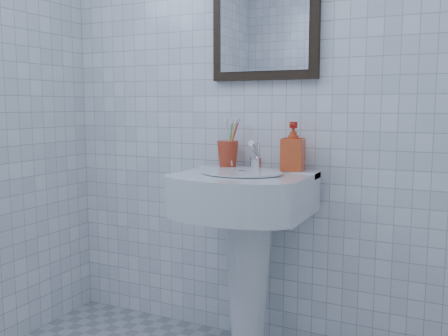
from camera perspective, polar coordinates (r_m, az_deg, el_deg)
The scene contains 6 objects.
wall_back at distance 2.30m, azimuth 5.54°, elevation 10.22°, with size 2.20×0.02×2.50m, color white.
washbasin at distance 2.18m, azimuth 2.57°, elevation -7.54°, with size 0.55×0.41×0.85m.
faucet at distance 2.22m, azimuth 3.64°, elevation 1.19°, with size 0.05×0.11×0.13m.
toothbrush_cup at distance 2.30m, azimuth 0.43°, elevation 1.63°, with size 0.10×0.10×0.12m, color #BA381F, non-canonical shape.
soap_dispenser at distance 2.18m, azimuth 7.89°, elevation 2.43°, with size 0.09×0.10×0.21m, color red.
wall_mirror at distance 2.33m, azimuth 4.69°, elevation 17.61°, with size 0.50×0.04×0.62m.
Camera 1 is at (0.80, -0.96, 1.12)m, focal length 40.00 mm.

